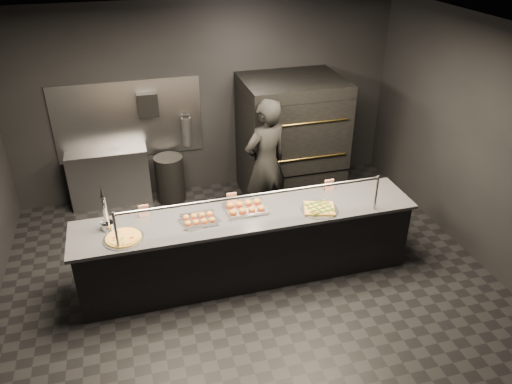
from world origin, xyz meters
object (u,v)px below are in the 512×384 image
(towel_dispenser, at_px, (148,104))
(beer_tap, at_px, (106,217))
(worker, at_px, (266,164))
(service_counter, at_px, (248,245))
(square_pizza, at_px, (319,209))
(pizza_oven, at_px, (291,138))
(slider_tray_a, at_px, (199,219))
(slider_tray_b, at_px, (246,208))
(trash_bin, at_px, (170,179))
(prep_shelf, at_px, (110,178))
(fire_extinguisher, at_px, (187,131))
(round_pizza, at_px, (124,238))

(towel_dispenser, xyz_separation_m, beer_tap, (-0.70, -2.28, -0.47))
(worker, bearing_deg, service_counter, 44.39)
(towel_dispenser, bearing_deg, square_pizza, -55.43)
(pizza_oven, bearing_deg, worker, -130.57)
(slider_tray_a, distance_m, slider_tray_b, 0.59)
(worker, bearing_deg, trash_bin, -58.34)
(prep_shelf, distance_m, towel_dispenser, 1.31)
(towel_dispenser, height_order, fire_extinguisher, towel_dispenser)
(prep_shelf, bearing_deg, square_pizza, -45.23)
(service_counter, bearing_deg, trash_bin, 107.52)
(square_pizza, bearing_deg, prep_shelf, 134.77)
(pizza_oven, bearing_deg, service_counter, -122.27)
(round_pizza, height_order, square_pizza, square_pizza)
(towel_dispenser, xyz_separation_m, slider_tray_b, (0.90, -2.29, -0.60))
(slider_tray_a, relative_size, trash_bin, 0.64)
(round_pizza, distance_m, square_pizza, 2.29)
(pizza_oven, height_order, fire_extinguisher, pizza_oven)
(fire_extinguisher, bearing_deg, square_pizza, -64.80)
(trash_bin, bearing_deg, fire_extinguisher, 31.13)
(fire_extinguisher, height_order, trash_bin, fire_extinguisher)
(towel_dispenser, relative_size, slider_tray_b, 0.67)
(pizza_oven, bearing_deg, beer_tap, -147.48)
(service_counter, relative_size, fire_extinguisher, 8.12)
(slider_tray_b, bearing_deg, slider_tray_a, -170.27)
(beer_tap, relative_size, slider_tray_b, 1.08)
(trash_bin, height_order, worker, worker)
(fire_extinguisher, bearing_deg, pizza_oven, -17.89)
(prep_shelf, relative_size, slider_tray_a, 2.50)
(beer_tap, bearing_deg, fire_extinguisher, 61.32)
(prep_shelf, relative_size, slider_tray_b, 2.31)
(towel_dispenser, height_order, slider_tray_b, towel_dispenser)
(prep_shelf, bearing_deg, pizza_oven, -8.54)
(pizza_oven, distance_m, trash_bin, 2.00)
(slider_tray_b, xyz_separation_m, square_pizza, (0.85, -0.25, -0.01))
(slider_tray_b, bearing_deg, pizza_oven, 56.35)
(towel_dispenser, xyz_separation_m, fire_extinguisher, (0.55, 0.01, -0.49))
(fire_extinguisher, xyz_separation_m, round_pizza, (-1.09, -2.54, -0.12))
(pizza_oven, relative_size, prep_shelf, 1.59)
(prep_shelf, distance_m, beer_tap, 2.29)
(towel_dispenser, height_order, worker, worker)
(fire_extinguisher, relative_size, round_pizza, 1.13)
(round_pizza, bearing_deg, towel_dispenser, 77.92)
(fire_extinguisher, relative_size, beer_tap, 0.90)
(service_counter, xyz_separation_m, prep_shelf, (-1.60, 2.32, -0.01))
(fire_extinguisher, height_order, round_pizza, fire_extinguisher)
(beer_tap, bearing_deg, service_counter, -4.12)
(service_counter, height_order, pizza_oven, pizza_oven)
(slider_tray_b, xyz_separation_m, worker, (0.58, 1.07, -0.00))
(round_pizza, xyz_separation_m, square_pizza, (2.29, -0.01, 0.00))
(service_counter, relative_size, trash_bin, 5.50)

